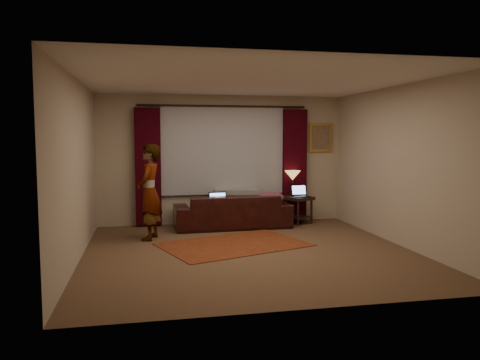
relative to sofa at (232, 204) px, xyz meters
name	(u,v)px	position (x,y,z in m)	size (l,w,h in m)	color
floor	(249,252)	(-0.10, -1.96, -0.46)	(5.00, 5.00, 0.01)	brown
ceiling	(249,81)	(-0.10, -1.96, 2.15)	(5.00, 5.00, 0.02)	silver
wall_back	(223,160)	(-0.10, 0.54, 0.85)	(5.00, 0.02, 2.60)	#BEAD95
wall_front	(304,184)	(-0.10, -4.46, 0.85)	(5.00, 0.02, 2.60)	#BEAD95
wall_left	(77,170)	(-2.60, -1.96, 0.85)	(0.02, 5.00, 2.60)	#BEAD95
wall_right	(399,166)	(2.40, -1.96, 0.85)	(0.02, 5.00, 2.60)	#BEAD95
sheer_curtain	(223,150)	(-0.10, 0.48, 1.05)	(2.50, 0.05, 1.80)	#A4A4AC
drape_left	(148,167)	(-1.60, 0.43, 0.73)	(0.50, 0.14, 2.30)	black
drape_right	(294,165)	(1.40, 0.43, 0.73)	(0.50, 0.14, 2.30)	black
curtain_rod	(223,106)	(-0.10, 0.43, 1.93)	(0.04, 0.04, 3.40)	black
picture_frame	(321,138)	(2.00, 0.51, 1.30)	(0.50, 0.04, 0.60)	gold
sofa	(232,204)	(0.00, 0.00, 0.00)	(2.24, 0.97, 0.91)	black
throw_blanket	(236,179)	(0.13, 0.29, 0.46)	(0.86, 0.35, 0.10)	gray
clothing_pile	(270,198)	(0.74, -0.09, 0.12)	(0.55, 0.43, 0.23)	brown
laptop_sofa	(219,200)	(-0.28, -0.17, 0.13)	(0.35, 0.38, 0.25)	black
area_rug	(234,244)	(-0.25, -1.47, -0.45)	(2.27, 1.51, 0.01)	maroon
end_table	(298,210)	(1.41, 0.15, -0.18)	(0.48, 0.48, 0.55)	black
tiffany_lamp	(293,183)	(1.31, 0.26, 0.36)	(0.33, 0.33, 0.52)	olive
laptop_table	(301,191)	(1.44, 0.09, 0.22)	(0.33, 0.36, 0.24)	black
person	(149,192)	(-1.59, -0.78, 0.37)	(0.48, 0.48, 1.65)	gray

